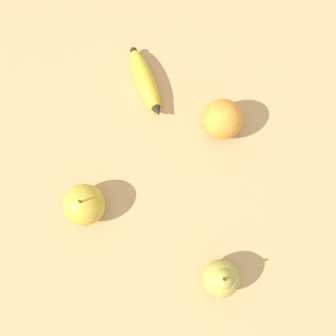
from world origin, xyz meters
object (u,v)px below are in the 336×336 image
(banana, at_px, (146,82))
(orange, at_px, (223,119))
(pear, at_px, (221,278))
(apple, at_px, (85,205))

(banana, bearing_deg, orange, 39.41)
(orange, height_order, pear, pear)
(banana, distance_m, apple, 0.30)
(banana, bearing_deg, apple, -43.46)
(banana, distance_m, orange, 0.19)
(orange, bearing_deg, apple, 144.25)
(banana, height_order, apple, apple)
(banana, height_order, orange, orange)
(banana, relative_size, orange, 1.77)
(pear, relative_size, apple, 1.02)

